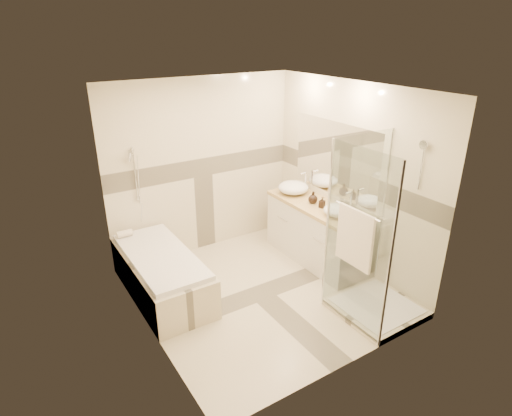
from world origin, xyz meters
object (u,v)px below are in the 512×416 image
bathtub (162,272)px  amenity_bottle_b (313,197)px  amenity_bottle_a (322,202)px  vessel_sink_near (293,188)px  vanity (316,232)px  vessel_sink_far (337,210)px  shower_enclosure (368,274)px

bathtub → amenity_bottle_b: (2.13, -0.28, 0.63)m
amenity_bottle_a → amenity_bottle_b: 0.19m
vessel_sink_near → amenity_bottle_a: size_ratio=2.98×
vanity → vessel_sink_far: (-0.02, -0.42, 0.50)m
bathtub → shower_enclosure: 2.47m
amenity_bottle_a → vessel_sink_far: bearing=-90.0°
vanity → amenity_bottle_a: bearing=-99.7°
vessel_sink_far → amenity_bottle_a: bearing=90.0°
amenity_bottle_a → bathtub: bearing=167.7°
shower_enclosure → amenity_bottle_b: shower_enclosure is taller
vessel_sink_far → amenity_bottle_b: 0.49m
amenity_bottle_b → vanity: bearing=-74.7°
vessel_sink_near → vessel_sink_far: 0.94m
amenity_bottle_b → amenity_bottle_a: bearing=-90.0°
vessel_sink_near → vessel_sink_far: size_ratio=1.22×
bathtub → vanity: size_ratio=1.05×
vessel_sink_near → vessel_sink_far: bearing=-90.0°
shower_enclosure → vessel_sink_far: shower_enclosure is taller
bathtub → shower_enclosure: shower_enclosure is taller
vessel_sink_far → amenity_bottle_a: size_ratio=2.44×
vessel_sink_near → amenity_bottle_b: (0.00, -0.45, -0.00)m
vessel_sink_near → amenity_bottle_a: bearing=-90.0°
vanity → amenity_bottle_a: (-0.02, -0.12, 0.50)m
vanity → amenity_bottle_a: 0.51m
vessel_sink_far → vessel_sink_near: bearing=90.0°
vessel_sink_near → amenity_bottle_a: 0.64m
vanity → shower_enclosure: bearing=-103.0°
vessel_sink_near → bathtub: bearing=-175.5°
bathtub → vessel_sink_far: vessel_sink_far is taller
vessel_sink_near → amenity_bottle_b: vessel_sink_near is taller
vessel_sink_near → amenity_bottle_a: (0.00, -0.64, -0.01)m
bathtub → amenity_bottle_a: 2.27m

